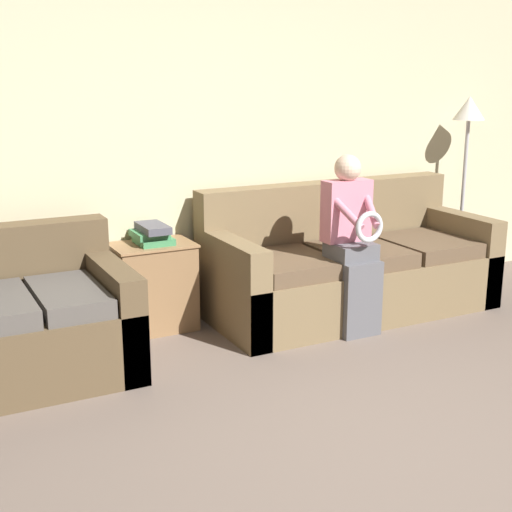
% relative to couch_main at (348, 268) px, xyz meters
% --- Properties ---
extents(ground_plane, '(14.00, 14.00, 0.00)m').
position_rel_couch_main_xyz_m(ground_plane, '(-0.93, -2.40, -0.33)').
color(ground_plane, '#6B5B51').
extents(wall_back, '(7.38, 0.06, 2.55)m').
position_rel_couch_main_xyz_m(wall_back, '(-0.93, 0.51, 0.95)').
color(wall_back, beige).
rests_on(wall_back, ground_plane).
extents(couch_main, '(2.16, 0.92, 0.94)m').
position_rel_couch_main_xyz_m(couch_main, '(0.00, 0.00, 0.00)').
color(couch_main, brown).
rests_on(couch_main, ground_plane).
extents(child_left_seated, '(0.34, 0.38, 1.23)m').
position_rel_couch_main_xyz_m(child_left_seated, '(-0.24, -0.39, 0.34)').
color(child_left_seated, '#56565B').
rests_on(child_left_seated, ground_plane).
extents(side_shelf, '(0.56, 0.39, 0.62)m').
position_rel_couch_main_xyz_m(side_shelf, '(-1.45, 0.26, -0.01)').
color(side_shelf, olive).
rests_on(side_shelf, ground_plane).
extents(book_stack, '(0.25, 0.32, 0.14)m').
position_rel_couch_main_xyz_m(book_stack, '(-1.45, 0.26, 0.36)').
color(book_stack, '#3D8451').
rests_on(book_stack, side_shelf).
extents(floor_lamp, '(0.26, 0.26, 1.57)m').
position_rel_couch_main_xyz_m(floor_lamp, '(1.33, 0.25, 0.93)').
color(floor_lamp, '#2D2B28').
rests_on(floor_lamp, ground_plane).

